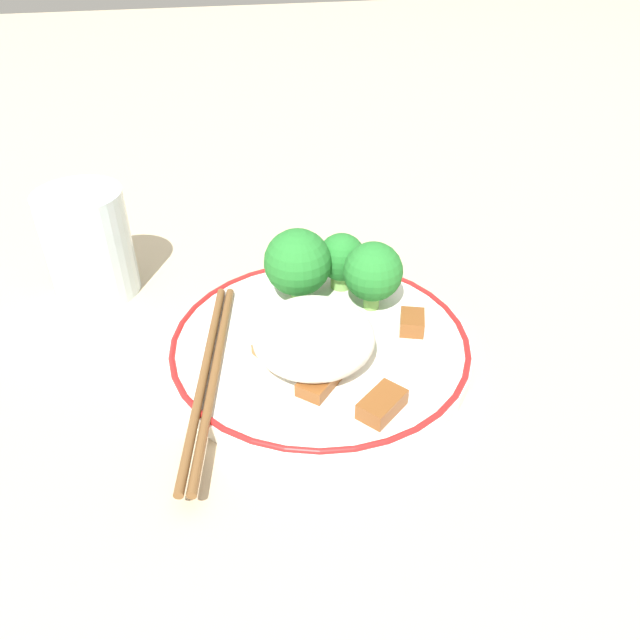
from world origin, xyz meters
name	(u,v)px	position (x,y,z in m)	size (l,w,h in m)	color
ground_plane	(320,354)	(0.00, 0.00, 0.00)	(3.00, 3.00, 0.00)	#C6B28E
plate	(320,345)	(0.00, 0.00, 0.01)	(0.24, 0.24, 0.02)	white
rice_mound	(314,337)	(-0.02, 0.01, 0.03)	(0.09, 0.09, 0.04)	white
broccoli_back_left	(373,272)	(0.04, -0.05, 0.05)	(0.05, 0.05, 0.06)	#7FB756
broccoli_back_center	(341,259)	(0.07, -0.03, 0.04)	(0.04, 0.04, 0.05)	#7FB756
broccoli_back_right	(298,263)	(0.06, 0.01, 0.05)	(0.06, 0.06, 0.06)	#7FB756
meat_near_front	(275,354)	(-0.01, 0.04, 0.02)	(0.04, 0.03, 0.01)	#9E6633
meat_near_left	(348,343)	(-0.02, -0.02, 0.02)	(0.04, 0.04, 0.01)	#9E6633
meat_near_right	(382,404)	(-0.09, -0.03, 0.02)	(0.04, 0.04, 0.01)	brown
meat_near_back	(320,381)	(-0.05, 0.01, 0.02)	(0.04, 0.04, 0.01)	brown
meat_on_rice_edge	(413,323)	(0.00, -0.08, 0.02)	(0.03, 0.03, 0.01)	brown
chopsticks	(209,374)	(-0.03, 0.09, 0.02)	(0.22, 0.05, 0.01)	brown
drinking_glass	(89,244)	(0.13, 0.18, 0.05)	(0.07, 0.07, 0.10)	silver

